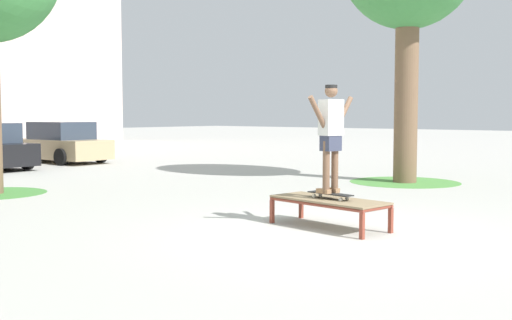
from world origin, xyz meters
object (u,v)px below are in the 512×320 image
(skate_box, at_px, (329,202))
(car_tan, at_px, (60,144))
(skateboard, at_px, (330,194))
(skater, at_px, (331,131))

(skate_box, relative_size, car_tan, 0.46)
(skateboard, xyz_separation_m, car_tan, (4.71, 14.99, 0.15))
(skate_box, distance_m, skateboard, 0.13)
(skate_box, height_order, car_tan, car_tan)
(skate_box, xyz_separation_m, car_tan, (4.71, 14.96, 0.28))
(skater, bearing_deg, skate_box, 83.09)
(skateboard, bearing_deg, car_tan, 72.54)
(car_tan, bearing_deg, skateboard, -107.46)
(skateboard, bearing_deg, skater, 81.35)
(skateboard, relative_size, car_tan, 0.19)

